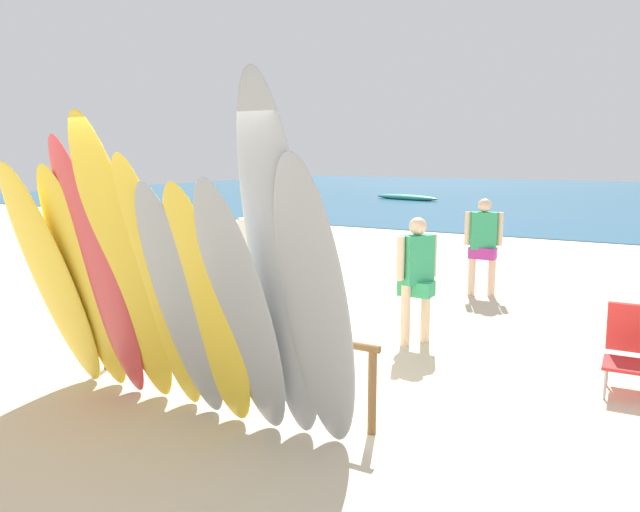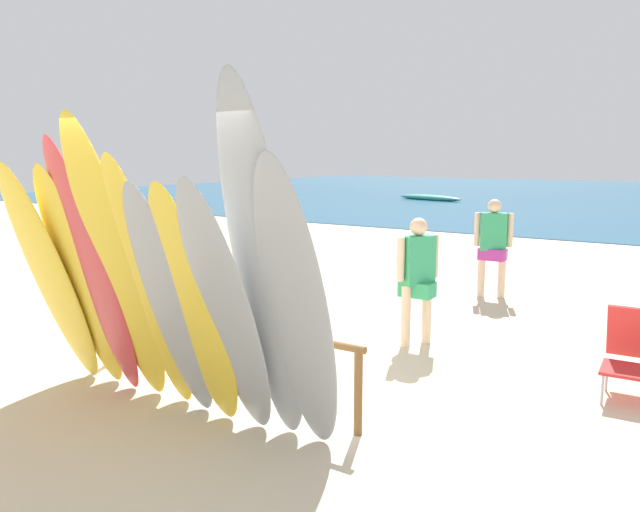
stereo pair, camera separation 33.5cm
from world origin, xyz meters
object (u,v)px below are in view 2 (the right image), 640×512
surfboard_grey_8 (264,271)px  beachgoer_near_rack (417,273)px  surfboard_yellow_6 (195,309)px  surfboard_grey_5 (170,304)px  beachgoer_by_water (258,252)px  surfboard_yellow_0 (51,278)px  surfboard_yellow_4 (150,288)px  surfboard_yellow_3 (117,266)px  surfboard_rack (213,335)px  surfboard_grey_7 (227,314)px  beachgoer_midbeach (493,241)px  beach_chair_red (634,351)px  surfboard_grey_9 (297,311)px  distant_boat (430,198)px  surfboard_red_2 (94,272)px  surfboard_yellow_1 (81,281)px

surfboard_grey_8 → beachgoer_near_rack: 3.12m
surfboard_yellow_6 → beachgoer_near_rack: bearing=84.3°
surfboard_grey_5 → beachgoer_by_water: 3.37m
surfboard_yellow_0 → surfboard_grey_5: 1.50m
surfboard_yellow_4 → surfboard_yellow_3: bearing=-169.9°
surfboard_rack → surfboard_grey_7: surfboard_grey_7 is taller
surfboard_grey_7 → surfboard_yellow_0: bearing=-177.0°
beachgoer_midbeach → beachgoer_by_water: (-2.30, -2.95, 0.03)m
beachgoer_midbeach → beachgoer_near_rack: beachgoer_midbeach is taller
surfboard_yellow_6 → beach_chair_red: surfboard_yellow_6 is taller
surfboard_grey_7 → surfboard_grey_9: 0.60m
surfboard_yellow_0 → surfboard_grey_5: surfboard_yellow_0 is taller
surfboard_grey_5 → beachgoer_midbeach: bearing=86.6°
beachgoer_near_rack → beachgoer_midbeach: bearing=-150.3°
surfboard_yellow_3 → beachgoer_near_rack: (1.42, 3.11, -0.42)m
surfboard_grey_9 → surfboard_yellow_4: bearing=-179.0°
surfboard_yellow_0 → surfboard_grey_8: (2.46, 0.06, 0.31)m
beach_chair_red → beachgoer_by_water: bearing=173.9°
surfboard_yellow_6 → distant_boat: size_ratio=0.58×
surfboard_grey_9 → surfboard_red_2: bearing=-178.5°
surfboard_yellow_1 → surfboard_yellow_3: surfboard_yellow_3 is taller
surfboard_yellow_4 → beach_chair_red: bearing=38.9°
surfboard_yellow_6 → surfboard_grey_9: (0.93, 0.06, 0.10)m
surfboard_grey_7 → surfboard_grey_8: (0.32, 0.05, 0.35)m
surfboard_red_2 → surfboard_yellow_3: (0.34, -0.02, 0.09)m
beachgoer_midbeach → beachgoer_near_rack: 2.90m
surfboard_yellow_1 → surfboard_grey_7: size_ratio=1.02×
surfboard_yellow_1 → surfboard_grey_7: bearing=-4.3°
surfboard_red_2 → surfboard_yellow_4: surfboard_red_2 is taller
surfboard_yellow_6 → beachgoer_midbeach: bearing=88.9°
surfboard_yellow_3 → beach_chair_red: size_ratio=3.23×
surfboard_yellow_0 → surfboard_yellow_4: 1.24m
surfboard_yellow_3 → beach_chair_red: surfboard_yellow_3 is taller
surfboard_rack → beachgoer_near_rack: size_ratio=2.10×
surfboard_grey_5 → surfboard_grey_7: 0.64m
surfboard_yellow_6 → surfboard_yellow_4: bearing=179.7°
beachgoer_midbeach → beachgoer_by_water: 3.74m
surfboard_yellow_1 → surfboard_grey_9: surfboard_grey_9 is taller
surfboard_rack → beachgoer_by_water: (-1.35, 2.39, 0.33)m
surfboard_red_2 → surfboard_yellow_3: 0.35m
surfboard_rack → surfboard_grey_8: size_ratio=1.10×
surfboard_grey_5 → beach_chair_red: 4.20m
surfboard_yellow_1 → beachgoer_near_rack: surfboard_yellow_1 is taller
surfboard_yellow_3 → surfboard_yellow_6: bearing=-1.2°
surfboard_yellow_1 → surfboard_yellow_3: bearing=-8.2°
surfboard_yellow_3 → beachgoer_midbeach: size_ratio=1.74×
surfboard_grey_8 → surfboard_grey_9: bearing=4.2°
surfboard_grey_9 → beachgoer_by_water: (-2.70, 2.98, -0.21)m
surfboard_red_2 → beach_chair_red: 4.96m
surfboard_yellow_6 → surfboard_grey_7: (0.34, -0.03, 0.02)m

